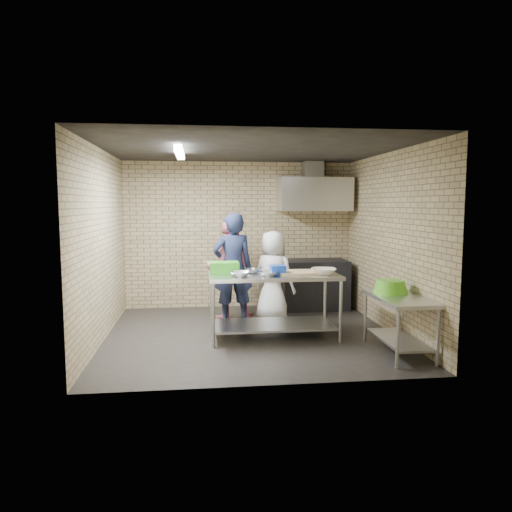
{
  "coord_description": "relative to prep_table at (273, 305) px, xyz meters",
  "views": [
    {
      "loc": [
        -0.75,
        -6.86,
        1.93
      ],
      "look_at": [
        0.1,
        0.2,
        1.15
      ],
      "focal_mm": 33.49,
      "sensor_mm": 36.0,
      "label": 1
    }
  ],
  "objects": [
    {
      "name": "wall_shelf",
      "position": [
        1.34,
        2.04,
        1.46
      ],
      "size": [
        0.8,
        0.2,
        0.04
      ],
      "primitive_type": "cube",
      "color": "#3F2B19",
      "rests_on": "back_wall"
    },
    {
      "name": "stove",
      "position": [
        1.04,
        1.8,
        -0.01
      ],
      "size": [
        1.2,
        0.7,
        0.9
      ],
      "primitive_type": "cube",
      "color": "black",
      "rests_on": "floor"
    },
    {
      "name": "hood_duct",
      "position": [
        1.04,
        2.0,
        2.09
      ],
      "size": [
        0.35,
        0.3,
        0.3
      ],
      "primitive_type": "cube",
      "color": "#A5A8AD",
      "rests_on": "back_wall"
    },
    {
      "name": "green_crate",
      "position": [
        -0.7,
        0.12,
        0.55
      ],
      "size": [
        0.41,
        0.31,
        0.17
      ],
      "primitive_type": "cube",
      "color": "green",
      "rests_on": "prep_table"
    },
    {
      "name": "right_wall",
      "position": [
        1.79,
        0.15,
        0.89
      ],
      "size": [
        0.06,
        4.0,
        2.7
      ],
      "primitive_type": "cube",
      "color": "tan",
      "rests_on": "ground"
    },
    {
      "name": "cutting_board",
      "position": [
        0.35,
        -0.02,
        0.48
      ],
      "size": [
        0.57,
        0.43,
        0.03
      ],
      "primitive_type": "cube",
      "color": "tan",
      "rests_on": "prep_table"
    },
    {
      "name": "man_navy",
      "position": [
        -0.52,
        0.93,
        0.43
      ],
      "size": [
        0.69,
        0.49,
        1.79
      ],
      "primitive_type": "imported",
      "rotation": [
        0.0,
        0.0,
        3.24
      ],
      "color": "#151635",
      "rests_on": "floor"
    },
    {
      "name": "range_hood",
      "position": [
        1.04,
        1.85,
        1.64
      ],
      "size": [
        1.3,
        0.6,
        0.6
      ],
      "primitive_type": "cube",
      "color": "silver",
      "rests_on": "back_wall"
    },
    {
      "name": "green_basin",
      "position": [
        1.47,
        -0.7,
        0.37
      ],
      "size": [
        0.46,
        0.46,
        0.17
      ],
      "primitive_type": null,
      "color": "#59C626",
      "rests_on": "side_counter"
    },
    {
      "name": "bottle_red",
      "position": [
        1.09,
        2.04,
        1.57
      ],
      "size": [
        0.07,
        0.07,
        0.18
      ],
      "primitive_type": "cylinder",
      "color": "#B22619",
      "rests_on": "wall_shelf"
    },
    {
      "name": "woman_white",
      "position": [
        0.15,
        0.95,
        0.28
      ],
      "size": [
        0.87,
        0.82,
        1.49
      ],
      "primitive_type": "imported",
      "rotation": [
        0.0,
        0.0,
        2.49
      ],
      "color": "white",
      "rests_on": "floor"
    },
    {
      "name": "prep_table",
      "position": [
        0.0,
        0.0,
        0.0
      ],
      "size": [
        1.86,
        0.93,
        0.93
      ],
      "primitive_type": "cube",
      "color": "silver",
      "rests_on": "floor"
    },
    {
      "name": "floor",
      "position": [
        -0.31,
        0.15,
        -0.46
      ],
      "size": [
        4.2,
        4.2,
        0.0
      ],
      "primitive_type": "plane",
      "color": "black",
      "rests_on": "ground"
    },
    {
      "name": "side_counter",
      "position": [
        1.49,
        -0.95,
        -0.09
      ],
      "size": [
        0.6,
        1.2,
        0.75
      ],
      "primitive_type": "cube",
      "color": "silver",
      "rests_on": "floor"
    },
    {
      "name": "ceramic_bowl",
      "position": [
        0.7,
        -0.15,
        0.51
      ],
      "size": [
        0.41,
        0.41,
        0.09
      ],
      "primitive_type": "imported",
      "rotation": [
        0.0,
        0.0,
        -0.18
      ],
      "color": "beige",
      "rests_on": "prep_table"
    },
    {
      "name": "left_wall",
      "position": [
        -2.41,
        0.15,
        0.89
      ],
      "size": [
        0.06,
        4.0,
        2.7
      ],
      "primitive_type": "cube",
      "color": "tan",
      "rests_on": "ground"
    },
    {
      "name": "blue_tub",
      "position": [
        0.05,
        -0.1,
        0.53
      ],
      "size": [
        0.21,
        0.21,
        0.13
      ],
      "primitive_type": "cube",
      "color": "#1844B6",
      "rests_on": "prep_table"
    },
    {
      "name": "fluorescent_fixture",
      "position": [
        -1.31,
        0.15,
        2.18
      ],
      "size": [
        0.1,
        1.25,
        0.08
      ],
      "primitive_type": "cube",
      "color": "white",
      "rests_on": "ceiling"
    },
    {
      "name": "front_wall",
      "position": [
        -0.31,
        -1.85,
        0.89
      ],
      "size": [
        4.2,
        0.06,
        2.7
      ],
      "primitive_type": "cube",
      "color": "tan",
      "rests_on": "ground"
    },
    {
      "name": "woman_pink",
      "position": [
        -0.57,
        1.2,
        0.37
      ],
      "size": [
        0.83,
        0.66,
        1.68
      ],
      "primitive_type": "imported",
      "rotation": [
        0.0,
        0.0,
        3.17
      ],
      "color": "pink",
      "rests_on": "floor"
    },
    {
      "name": "back_wall",
      "position": [
        -0.31,
        2.15,
        0.89
      ],
      "size": [
        4.2,
        0.06,
        2.7
      ],
      "primitive_type": "cube",
      "color": "tan",
      "rests_on": "ground"
    },
    {
      "name": "bottle_green",
      "position": [
        1.49,
        2.04,
        1.55
      ],
      "size": [
        0.06,
        0.06,
        0.15
      ],
      "primitive_type": "cylinder",
      "color": "green",
      "rests_on": "wall_shelf"
    },
    {
      "name": "mixing_bowl_c",
      "position": [
        -0.1,
        -0.22,
        0.5
      ],
      "size": [
        0.31,
        0.31,
        0.07
      ],
      "primitive_type": "imported",
      "rotation": [
        0.0,
        0.0,
        -0.18
      ],
      "color": "#ADAFB4",
      "rests_on": "prep_table"
    },
    {
      "name": "mixing_bowl_a",
      "position": [
        -0.5,
        -0.2,
        0.5
      ],
      "size": [
        0.34,
        0.34,
        0.07
      ],
      "primitive_type": "imported",
      "rotation": [
        0.0,
        0.0,
        -0.18
      ],
      "color": "silver",
      "rests_on": "prep_table"
    },
    {
      "name": "mixing_bowl_b",
      "position": [
        -0.3,
        0.05,
        0.5
      ],
      "size": [
        0.26,
        0.26,
        0.07
      ],
      "primitive_type": "imported",
      "rotation": [
        0.0,
        0.0,
        -0.18
      ],
      "color": "#A9ABB0",
      "rests_on": "prep_table"
    },
    {
      "name": "ceiling",
      "position": [
        -0.31,
        0.15,
        2.24
      ],
      "size": [
        4.2,
        4.2,
        0.0
      ],
      "primitive_type": "plane",
      "rotation": [
        3.14,
        0.0,
        0.0
      ],
      "color": "black",
      "rests_on": "ground"
    }
  ]
}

